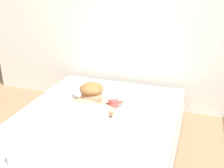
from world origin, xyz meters
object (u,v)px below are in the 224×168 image
person_lying (73,122)px  coffee_cup (114,103)px  bed (88,143)px  cell_phone (64,113)px  pillow (99,93)px

person_lying → coffee_cup: bearing=75.2°
bed → cell_phone: 0.34m
pillow → person_lying: size_ratio=0.57×
pillow → person_lying: (0.04, -0.63, 0.05)m
person_lying → cell_phone: person_lying is taller
pillow → cell_phone: size_ratio=3.71×
person_lying → coffee_cup: (0.14, 0.52, -0.07)m
bed → coffee_cup: size_ratio=15.93×
bed → cell_phone: (-0.27, 0.13, 0.16)m
pillow → cell_phone: (-0.18, -0.36, -0.05)m
coffee_cup → person_lying: bearing=-104.8°
bed → coffee_cup: bearing=77.0°
pillow → coffee_cup: 0.21m
person_lying → coffee_cup: 0.55m
cell_phone → pillow: bearing=64.4°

